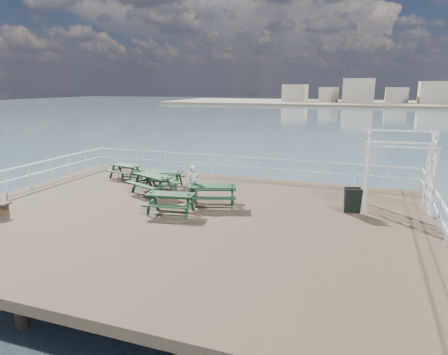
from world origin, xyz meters
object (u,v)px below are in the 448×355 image
Objects in this scene: picnic_table_c at (212,191)px; picnic_table_d at (153,180)px; picnic_table_e at (171,199)px; person at (193,184)px; trellis_arbor at (398,175)px; picnic_table_b at (164,176)px; picnic_table_a at (125,168)px.

picnic_table_d is at bearing 148.30° from picnic_table_c.
person is (0.21, 1.62, 0.21)m from picnic_table_e.
picnic_table_d is 10.31m from trellis_arbor.
trellis_arbor is at bearing -8.16° from picnic_table_b.
trellis_arbor is at bearing 6.28° from picnic_table_a.
picnic_table_d is (-3.21, 0.79, 0.02)m from picnic_table_c.
picnic_table_e is at bearing -99.06° from person.
picnic_table_d is at bearing -26.44° from picnic_table_a.
trellis_arbor is (7.00, 1.99, 0.79)m from picnic_table_c.
picnic_table_e is at bearing -65.99° from picnic_table_b.
person reaches higher than picnic_table_e.
picnic_table_d is at bearing -92.56° from picnic_table_b.
trellis_arbor reaches higher than picnic_table_b.
trellis_arbor reaches higher than picnic_table_e.
trellis_arbor is (10.33, -0.05, 0.85)m from picnic_table_b.
picnic_table_c reaches higher than picnic_table_b.
picnic_table_b is at bearing 113.59° from picnic_table_e.
trellis_arbor is at bearing -2.09° from picnic_table_c.
person is at bearing -170.98° from trellis_arbor.
picnic_table_b is 3.09m from person.
picnic_table_e is at bearing -144.88° from picnic_table_c.
picnic_table_c is 0.74× the size of trellis_arbor.
picnic_table_d reaches higher than picnic_table_e.
picnic_table_c is at bearing -8.99° from person.
trellis_arbor reaches higher than person.
picnic_table_b is at bearing 118.59° from picnic_table_d.
picnic_table_c reaches higher than picnic_table_e.
picnic_table_d is 1.60× the size of person.
picnic_table_a is 0.59× the size of trellis_arbor.
picnic_table_a is 5.94m from person.
picnic_table_e reaches higher than picnic_table_a.
person is (-7.91, -1.87, -0.62)m from trellis_arbor.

